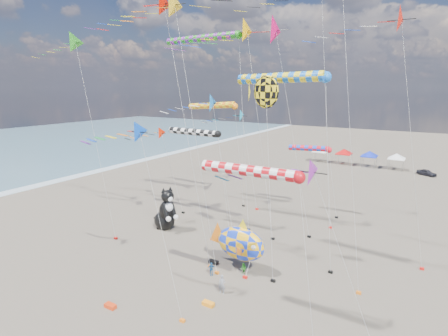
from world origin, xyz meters
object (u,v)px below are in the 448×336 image
fish_inflatable (240,243)px  child_blue (211,269)px  person_adult (222,284)px  parked_car (427,173)px  cat_inflatable (166,208)px  child_green (244,269)px

fish_inflatable → child_blue: size_ratio=5.20×
person_adult → parked_car: bearing=64.6°
person_adult → child_blue: 2.91m
fish_inflatable → person_adult: fish_inflatable is taller
person_adult → child_blue: size_ratio=1.35×
cat_inflatable → child_green: size_ratio=5.03×
cat_inflatable → person_adult: 14.48m
child_blue → person_adult: bearing=-86.3°
fish_inflatable → child_blue: bearing=-129.2°
person_adult → child_green: (0.07, 3.43, -0.27)m
child_green → child_blue: size_ratio=0.88×
parked_car → cat_inflatable: bearing=178.5°
child_blue → parked_car: 51.90m
fish_inflatable → parked_car: bearing=75.1°
cat_inflatable → child_blue: 11.67m
fish_inflatable → parked_car: 49.50m
cat_inflatable → parked_car: cat_inflatable is taller
person_adult → child_blue: bearing=128.2°
cat_inflatable → child_green: bearing=0.8°
cat_inflatable → child_blue: size_ratio=4.41×
fish_inflatable → parked_car: fish_inflatable is taller
fish_inflatable → child_blue: 3.30m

